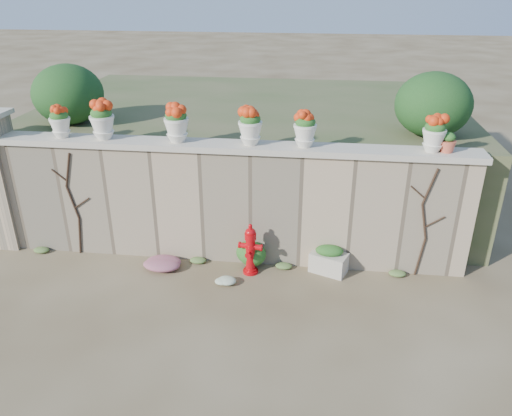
# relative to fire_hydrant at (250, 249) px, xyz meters

# --- Properties ---
(ground) EXTENTS (80.00, 80.00, 0.00)m
(ground) POSITION_rel_fire_hydrant_xyz_m (-0.45, -1.31, -0.46)
(ground) COLOR brown
(ground) RESTS_ON ground
(stone_wall) EXTENTS (8.00, 0.40, 2.00)m
(stone_wall) POSITION_rel_fire_hydrant_xyz_m (-0.45, 0.49, 0.54)
(stone_wall) COLOR tan
(stone_wall) RESTS_ON ground
(wall_cap) EXTENTS (8.10, 0.52, 0.10)m
(wall_cap) POSITION_rel_fire_hydrant_xyz_m (-0.45, 0.49, 1.59)
(wall_cap) COLOR beige
(wall_cap) RESTS_ON stone_wall
(raised_fill) EXTENTS (9.00, 6.00, 2.00)m
(raised_fill) POSITION_rel_fire_hydrant_xyz_m (-0.45, 3.69, 0.54)
(raised_fill) COLOR #384C23
(raised_fill) RESTS_ON ground
(back_shrub_left) EXTENTS (1.30, 1.30, 1.10)m
(back_shrub_left) POSITION_rel_fire_hydrant_xyz_m (-3.65, 1.69, 2.09)
(back_shrub_left) COLOR #143814
(back_shrub_left) RESTS_ON raised_fill
(back_shrub_right) EXTENTS (1.30, 1.30, 1.10)m
(back_shrub_right) POSITION_rel_fire_hydrant_xyz_m (2.95, 1.69, 2.09)
(back_shrub_right) COLOR #143814
(back_shrub_right) RESTS_ON raised_fill
(vine_left) EXTENTS (0.60, 0.04, 1.91)m
(vine_left) POSITION_rel_fire_hydrant_xyz_m (-3.12, 0.27, 0.53)
(vine_left) COLOR black
(vine_left) RESTS_ON ground
(vine_right) EXTENTS (0.60, 0.04, 1.91)m
(vine_right) POSITION_rel_fire_hydrant_xyz_m (2.78, 0.27, 0.53)
(vine_right) COLOR black
(vine_right) RESTS_ON ground
(fire_hydrant) EXTENTS (0.39, 0.28, 0.91)m
(fire_hydrant) POSITION_rel_fire_hydrant_xyz_m (0.00, 0.00, 0.00)
(fire_hydrant) COLOR #B6070C
(fire_hydrant) RESTS_ON ground
(planter_box) EXTENTS (0.68, 0.54, 0.50)m
(planter_box) POSITION_rel_fire_hydrant_xyz_m (1.30, 0.19, -0.23)
(planter_box) COLOR beige
(planter_box) RESTS_ON ground
(green_shrub) EXTENTS (0.64, 0.58, 0.61)m
(green_shrub) POSITION_rel_fire_hydrant_xyz_m (-0.09, 0.12, -0.15)
(green_shrub) COLOR #1E5119
(green_shrub) RESTS_ON ground
(magenta_clump) EXTENTS (0.81, 0.54, 0.21)m
(magenta_clump) POSITION_rel_fire_hydrant_xyz_m (-1.47, -0.07, -0.35)
(magenta_clump) COLOR #D12985
(magenta_clump) RESTS_ON ground
(white_flowers) EXTENTS (0.44, 0.35, 0.16)m
(white_flowers) POSITION_rel_fire_hydrant_xyz_m (-0.33, -0.43, -0.38)
(white_flowers) COLOR white
(white_flowers) RESTS_ON ground
(urn_pot_0) EXTENTS (0.34, 0.34, 0.53)m
(urn_pot_0) POSITION_rel_fire_hydrant_xyz_m (-3.24, 0.49, 1.91)
(urn_pot_0) COLOR silver
(urn_pot_0) RESTS_ON wall_cap
(urn_pot_1) EXTENTS (0.40, 0.40, 0.63)m
(urn_pot_1) POSITION_rel_fire_hydrant_xyz_m (-2.51, 0.49, 1.95)
(urn_pot_1) COLOR silver
(urn_pot_1) RESTS_ON wall_cap
(urn_pot_2) EXTENTS (0.40, 0.40, 0.63)m
(urn_pot_2) POSITION_rel_fire_hydrant_xyz_m (-1.26, 0.49, 1.95)
(urn_pot_2) COLOR silver
(urn_pot_2) RESTS_ON wall_cap
(urn_pot_3) EXTENTS (0.38, 0.38, 0.60)m
(urn_pot_3) POSITION_rel_fire_hydrant_xyz_m (-0.06, 0.49, 1.94)
(urn_pot_3) COLOR silver
(urn_pot_3) RESTS_ON wall_cap
(urn_pot_4) EXTENTS (0.37, 0.37, 0.57)m
(urn_pot_4) POSITION_rel_fire_hydrant_xyz_m (0.80, 0.49, 1.93)
(urn_pot_4) COLOR silver
(urn_pot_4) RESTS_ON wall_cap
(urn_pot_5) EXTENTS (0.36, 0.36, 0.56)m
(urn_pot_5) POSITION_rel_fire_hydrant_xyz_m (2.76, 0.49, 1.92)
(urn_pot_5) COLOR silver
(urn_pot_5) RESTS_ON wall_cap
(terracotta_pot) EXTENTS (0.25, 0.25, 0.30)m
(terracotta_pot) POSITION_rel_fire_hydrant_xyz_m (2.98, 0.49, 1.78)
(terracotta_pot) COLOR #C8573D
(terracotta_pot) RESTS_ON wall_cap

